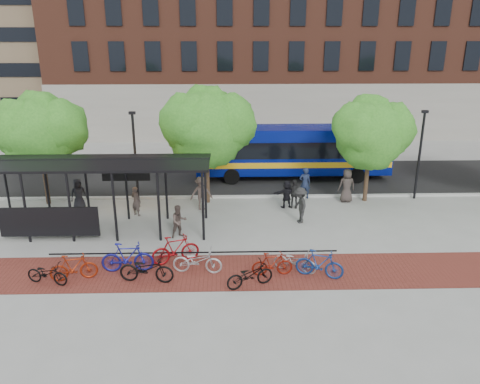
{
  "coord_description": "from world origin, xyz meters",
  "views": [
    {
      "loc": [
        -1.86,
        -21.79,
        9.12
      ],
      "look_at": [
        -1.25,
        0.31,
        1.6
      ],
      "focal_mm": 35.0,
      "sensor_mm": 36.0,
      "label": 1
    }
  ],
  "objects_px": {
    "pedestrian_6": "(347,186)",
    "bike_6": "(197,261)",
    "tree_b": "(208,124)",
    "pedestrian_4": "(294,194)",
    "bike_0": "(47,273)",
    "bike_11": "(320,264)",
    "bike_1": "(74,267)",
    "pedestrian_3": "(201,193)",
    "pedestrian_7": "(305,183)",
    "tree_a": "(41,129)",
    "lamp_post_left": "(135,154)",
    "pedestrian_0": "(78,194)",
    "pedestrian_8": "(179,221)",
    "pedestrian_5": "(287,194)",
    "bike_9": "(272,264)",
    "lamp_post_right": "(420,152)",
    "bike_5": "(175,249)",
    "bike_4": "(147,269)",
    "tree_c": "(372,131)",
    "pedestrian_1": "(136,201)",
    "bike_10": "(295,261)",
    "bike_8": "(250,275)",
    "bus_shelter": "(94,171)",
    "bike_3": "(127,257)",
    "pedestrian_9": "(300,205)",
    "bus": "(293,149)"
  },
  "relations": [
    {
      "from": "tree_c",
      "to": "pedestrian_1",
      "type": "relative_size",
      "value": 3.74
    },
    {
      "from": "pedestrian_6",
      "to": "bike_8",
      "type": "bearing_deg",
      "value": 54.39
    },
    {
      "from": "bike_8",
      "to": "pedestrian_8",
      "type": "bearing_deg",
      "value": 12.06
    },
    {
      "from": "bike_1",
      "to": "pedestrian_4",
      "type": "relative_size",
      "value": 1.11
    },
    {
      "from": "tree_c",
      "to": "tree_b",
      "type": "bearing_deg",
      "value": 180.0
    },
    {
      "from": "lamp_post_left",
      "to": "bike_1",
      "type": "distance_m",
      "value": 9.36
    },
    {
      "from": "pedestrian_6",
      "to": "pedestrian_8",
      "type": "distance_m",
      "value": 10.15
    },
    {
      "from": "bike_10",
      "to": "pedestrian_6",
      "type": "height_order",
      "value": "pedestrian_6"
    },
    {
      "from": "bike_1",
      "to": "pedestrian_9",
      "type": "distance_m",
      "value": 11.15
    },
    {
      "from": "tree_a",
      "to": "lamp_post_left",
      "type": "xyz_separation_m",
      "value": [
        4.91,
        0.25,
        -1.49
      ]
    },
    {
      "from": "bike_4",
      "to": "bike_0",
      "type": "bearing_deg",
      "value": 97.9
    },
    {
      "from": "pedestrian_4",
      "to": "pedestrian_7",
      "type": "bearing_deg",
      "value": 76.61
    },
    {
      "from": "lamp_post_left",
      "to": "pedestrian_6",
      "type": "xyz_separation_m",
      "value": [
        11.86,
        -0.46,
        -1.78
      ]
    },
    {
      "from": "pedestrian_8",
      "to": "tree_c",
      "type": "bearing_deg",
      "value": -0.93
    },
    {
      "from": "tree_a",
      "to": "lamp_post_right",
      "type": "relative_size",
      "value": 1.21
    },
    {
      "from": "bike_6",
      "to": "pedestrian_7",
      "type": "bearing_deg",
      "value": -26.42
    },
    {
      "from": "pedestrian_4",
      "to": "bike_9",
      "type": "bearing_deg",
      "value": -88.93
    },
    {
      "from": "bike_1",
      "to": "pedestrian_4",
      "type": "height_order",
      "value": "pedestrian_4"
    },
    {
      "from": "bike_8",
      "to": "bus_shelter",
      "type": "bearing_deg",
      "value": 29.65
    },
    {
      "from": "pedestrian_0",
      "to": "pedestrian_8",
      "type": "relative_size",
      "value": 1.1
    },
    {
      "from": "bike_6",
      "to": "pedestrian_5",
      "type": "relative_size",
      "value": 1.29
    },
    {
      "from": "pedestrian_5",
      "to": "bike_1",
      "type": "bearing_deg",
      "value": 24.48
    },
    {
      "from": "bike_0",
      "to": "bike_11",
      "type": "height_order",
      "value": "bike_11"
    },
    {
      "from": "tree_c",
      "to": "bike_4",
      "type": "relative_size",
      "value": 2.79
    },
    {
      "from": "bike_0",
      "to": "bike_1",
      "type": "bearing_deg",
      "value": -57.8
    },
    {
      "from": "tree_c",
      "to": "bike_9",
      "type": "xyz_separation_m",
      "value": [
        -6.22,
        -8.64,
        -3.56
      ]
    },
    {
      "from": "bike_0",
      "to": "pedestrian_1",
      "type": "distance_m",
      "value": 7.41
    },
    {
      "from": "bike_6",
      "to": "pedestrian_3",
      "type": "bearing_deg",
      "value": 8.06
    },
    {
      "from": "bike_9",
      "to": "pedestrian_8",
      "type": "distance_m",
      "value": 5.53
    },
    {
      "from": "bike_0",
      "to": "pedestrian_7",
      "type": "relative_size",
      "value": 0.92
    },
    {
      "from": "lamp_post_right",
      "to": "bike_5",
      "type": "xyz_separation_m",
      "value": [
        -13.06,
        -7.71,
        -2.13
      ]
    },
    {
      "from": "pedestrian_0",
      "to": "tree_b",
      "type": "bearing_deg",
      "value": -21.01
    },
    {
      "from": "tree_c",
      "to": "pedestrian_3",
      "type": "relative_size",
      "value": 3.18
    },
    {
      "from": "bike_9",
      "to": "pedestrian_7",
      "type": "distance_m",
      "value": 9.5
    },
    {
      "from": "bike_9",
      "to": "pedestrian_4",
      "type": "xyz_separation_m",
      "value": [
        1.9,
        7.56,
        0.32
      ]
    },
    {
      "from": "bike_1",
      "to": "bike_5",
      "type": "height_order",
      "value": "bike_5"
    },
    {
      "from": "tree_b",
      "to": "bike_6",
      "type": "height_order",
      "value": "tree_b"
    },
    {
      "from": "bus_shelter",
      "to": "pedestrian_8",
      "type": "bearing_deg",
      "value": -14.42
    },
    {
      "from": "bike_8",
      "to": "bus",
      "type": "bearing_deg",
      "value": -35.39
    },
    {
      "from": "bike_3",
      "to": "pedestrian_7",
      "type": "height_order",
      "value": "pedestrian_7"
    },
    {
      "from": "tree_a",
      "to": "pedestrian_3",
      "type": "relative_size",
      "value": 3.32
    },
    {
      "from": "bike_3",
      "to": "bike_1",
      "type": "bearing_deg",
      "value": 105.74
    },
    {
      "from": "bike_1",
      "to": "bike_5",
      "type": "xyz_separation_m",
      "value": [
        3.8,
        1.34,
        0.07
      ]
    },
    {
      "from": "bike_1",
      "to": "pedestrian_3",
      "type": "distance_m",
      "value": 8.86
    },
    {
      "from": "pedestrian_6",
      "to": "bike_6",
      "type": "bearing_deg",
      "value": 42.5
    },
    {
      "from": "bike_0",
      "to": "bike_9",
      "type": "relative_size",
      "value": 1.04
    },
    {
      "from": "tree_b",
      "to": "pedestrian_3",
      "type": "xyz_separation_m",
      "value": [
        -0.39,
        -1.22,
        -3.53
      ]
    },
    {
      "from": "bike_0",
      "to": "bike_4",
      "type": "height_order",
      "value": "bike_4"
    },
    {
      "from": "lamp_post_right",
      "to": "bike_5",
      "type": "relative_size",
      "value": 2.52
    },
    {
      "from": "tree_b",
      "to": "pedestrian_4",
      "type": "height_order",
      "value": "tree_b"
    }
  ]
}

